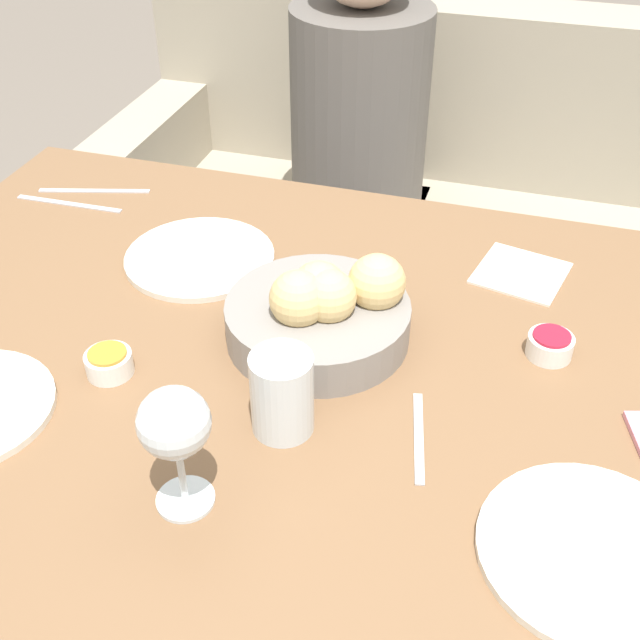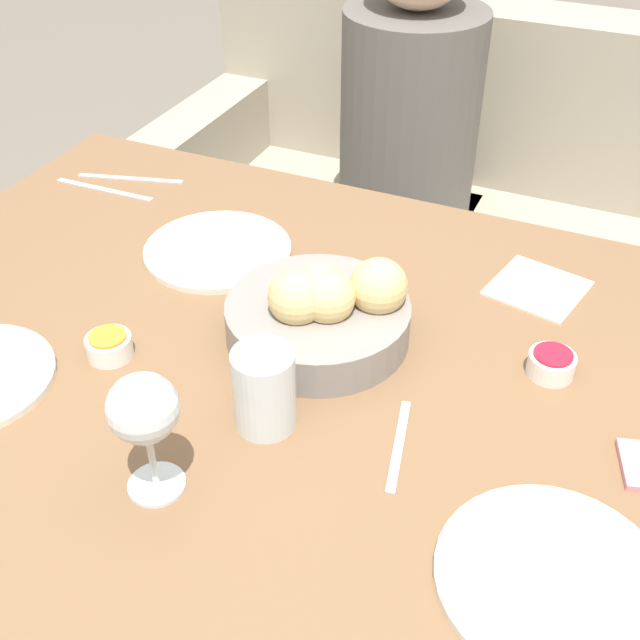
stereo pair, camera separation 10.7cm
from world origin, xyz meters
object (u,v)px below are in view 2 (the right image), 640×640
object	(u,v)px
knife_silver	(130,179)
bread_basket	(324,312)
napkin	(538,288)
water_tumbler	(264,389)
jam_bowl_berry	(551,364)
jam_bowl_honey	(109,346)
fork_silver	(104,190)
plate_near_right	(553,579)
plate_far_center	(218,250)
spoon_coffee	(399,445)
wine_glass	(144,413)
couch	(509,244)
seated_person	(405,187)

from	to	relation	value
knife_silver	bread_basket	bearing A→B (deg)	-28.93
bread_basket	napkin	size ratio (longest dim) A/B	1.66
water_tumbler	jam_bowl_berry	xyz separation A→B (m)	(0.29, 0.23, -0.04)
bread_basket	napkin	bearing A→B (deg)	44.03
jam_bowl_honey	fork_silver	bearing A→B (deg)	127.14
water_tumbler	jam_bowl_honey	world-z (taller)	water_tumbler
plate_near_right	napkin	xyz separation A→B (m)	(-0.12, 0.50, -0.00)
plate_far_center	spoon_coffee	size ratio (longest dim) A/B	1.58
fork_silver	bread_basket	bearing A→B (deg)	-23.27
plate_near_right	wine_glass	size ratio (longest dim) A/B	1.50
couch	water_tumbler	size ratio (longest dim) A/B	17.06
seated_person	plate_far_center	xyz separation A→B (m)	(-0.05, -0.80, 0.27)
knife_silver	spoon_coffee	distance (m)	0.80
knife_silver	plate_far_center	bearing A→B (deg)	-29.43
wine_glass	fork_silver	distance (m)	0.72
jam_bowl_berry	knife_silver	size ratio (longest dim) A/B	0.32
fork_silver	couch	bearing A→B (deg)	55.44
plate_near_right	napkin	size ratio (longest dim) A/B	1.55
plate_far_center	jam_bowl_berry	distance (m)	0.54
water_tumbler	jam_bowl_honey	bearing A→B (deg)	173.44
plate_near_right	fork_silver	xyz separation A→B (m)	(-0.89, 0.49, -0.00)
bread_basket	napkin	world-z (taller)	bread_basket
plate_near_right	fork_silver	world-z (taller)	plate_near_right
couch	fork_silver	xyz separation A→B (m)	(-0.59, -0.86, 0.45)
jam_bowl_berry	jam_bowl_honey	world-z (taller)	same
couch	water_tumbler	distance (m)	1.36
couch	spoon_coffee	bearing A→B (deg)	-85.50
plate_far_center	napkin	bearing A→B (deg)	12.24
plate_far_center	wine_glass	size ratio (longest dim) A/B	1.49
bread_basket	plate_near_right	world-z (taller)	bread_basket
seated_person	wine_glass	distance (m)	1.31
seated_person	bread_basket	bearing A→B (deg)	-78.51
spoon_coffee	jam_bowl_honey	bearing A→B (deg)	179.93
seated_person	wine_glass	size ratio (longest dim) A/B	7.37
bread_basket	spoon_coffee	xyz separation A→B (m)	(0.16, -0.15, -0.04)
knife_silver	plate_near_right	bearing A→B (deg)	-31.99
plate_far_center	napkin	distance (m)	0.49
seated_person	jam_bowl_honey	bearing A→B (deg)	-92.91
bread_basket	wine_glass	bearing A→B (deg)	-101.29
plate_near_right	plate_far_center	xyz separation A→B (m)	(-0.60, 0.39, 0.00)
plate_far_center	fork_silver	world-z (taller)	plate_far_center
couch	fork_silver	bearing A→B (deg)	-124.56
knife_silver	seated_person	bearing A→B (deg)	63.63
couch	napkin	size ratio (longest dim) A/B	11.97
couch	wine_glass	size ratio (longest dim) A/B	11.53
jam_bowl_honey	knife_silver	xyz separation A→B (m)	(-0.27, 0.43, -0.01)
couch	wine_glass	xyz separation A→B (m)	(-0.13, -1.40, 0.56)
water_tumbler	bread_basket	bearing A→B (deg)	90.50
knife_silver	spoon_coffee	world-z (taller)	same
jam_bowl_berry	napkin	size ratio (longest dim) A/B	0.40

